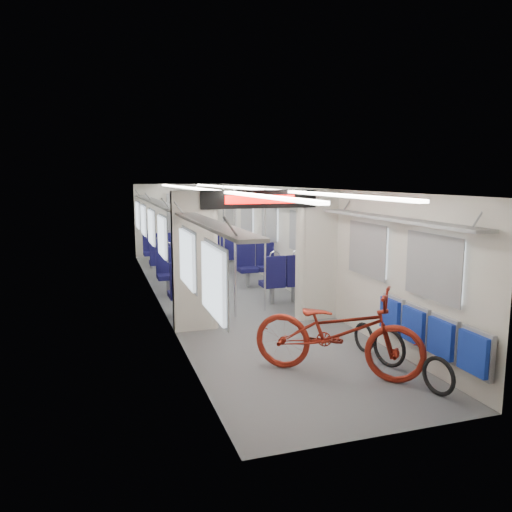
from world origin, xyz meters
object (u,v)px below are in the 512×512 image
at_px(bicycle, 337,331).
at_px(stanchion_near_left, 235,254).
at_px(seat_bay_far_right, 228,248).
at_px(stanchion_near_right, 265,251).
at_px(seat_bay_near_right, 269,269).
at_px(bike_hoop_a, 438,378).
at_px(bike_hoop_b, 389,349).
at_px(seat_bay_near_left, 186,276).
at_px(stanchion_far_left, 197,236).
at_px(stanchion_far_right, 224,233).
at_px(flip_bench, 429,331).
at_px(bike_hoop_c, 364,339).
at_px(seat_bay_far_left, 163,253).

relative_size(bicycle, stanchion_near_left, 0.95).
height_order(seat_bay_far_right, stanchion_near_right, stanchion_near_right).
xyz_separation_m(seat_bay_near_right, stanchion_near_right, (-0.55, -1.31, 0.61)).
bearing_deg(stanchion_near_right, bike_hoop_a, -80.18).
bearing_deg(seat_bay_far_right, bicycle, -94.77).
relative_size(bike_hoop_b, seat_bay_far_right, 0.27).
xyz_separation_m(bike_hoop_b, seat_bay_near_left, (-1.98, 4.20, 0.31)).
distance_m(stanchion_far_left, stanchion_far_right, 0.84).
bearing_deg(seat_bay_far_right, stanchion_near_right, -96.45).
height_order(flip_bench, stanchion_near_left, stanchion_near_left).
height_order(seat_bay_near_left, stanchion_far_right, stanchion_far_right).
bearing_deg(stanchion_far_left, bicycle, -84.32).
bearing_deg(seat_bay_near_left, seat_bay_far_right, 63.99).
distance_m(bicycle, stanchion_near_left, 3.08).
relative_size(bike_hoop_a, seat_bay_far_right, 0.23).
relative_size(seat_bay_near_left, seat_bay_near_right, 1.06).
distance_m(seat_bay_near_right, stanchion_near_right, 1.54).
bearing_deg(bike_hoop_b, bike_hoop_c, 92.53).
xyz_separation_m(seat_bay_near_right, seat_bay_far_left, (-1.87, 3.20, -0.02)).
bearing_deg(seat_bay_far_right, stanchion_far_right, -108.15).
height_order(bicycle, bike_hoop_c, bicycle).
distance_m(bike_hoop_b, stanchion_near_right, 3.39).
xyz_separation_m(bike_hoop_a, bike_hoop_b, (-0.06, 0.94, 0.04)).
xyz_separation_m(bike_hoop_c, seat_bay_far_right, (-0.09, 7.42, 0.34)).
xyz_separation_m(seat_bay_far_right, stanchion_near_left, (-1.19, -5.07, 0.62)).
relative_size(seat_bay_near_right, stanchion_near_left, 0.90).
bearing_deg(stanchion_near_right, stanchion_far_left, 104.42).
distance_m(seat_bay_far_right, stanchion_far_right, 1.80).
distance_m(seat_bay_far_left, seat_bay_far_right, 1.90).
distance_m(stanchion_near_left, stanchion_far_left, 3.07).
height_order(flip_bench, stanchion_far_left, stanchion_far_left).
bearing_deg(stanchion_near_left, seat_bay_near_right, 52.43).
bearing_deg(bike_hoop_a, bike_hoop_c, 93.10).
height_order(bike_hoop_b, seat_bay_near_right, seat_bay_near_right).
bearing_deg(stanchion_far_left, seat_bay_far_right, 57.60).
bearing_deg(stanchion_far_right, seat_bay_far_right, 71.85).
relative_size(flip_bench, stanchion_near_left, 0.92).
relative_size(bike_hoop_a, seat_bay_near_left, 0.21).
distance_m(flip_bench, bike_hoop_a, 0.70).
height_order(bike_hoop_c, stanchion_near_right, stanchion_near_right).
relative_size(bicycle, seat_bay_far_left, 1.13).
relative_size(bicycle, flip_bench, 1.03).
bearing_deg(stanchion_near_right, flip_bench, -74.98).
bearing_deg(stanchion_near_left, stanchion_far_right, 79.15).
relative_size(bicycle, stanchion_near_right, 0.95).
height_order(bike_hoop_a, seat_bay_far_right, seat_bay_far_right).
bearing_deg(bike_hoop_b, bike_hoop_a, -86.53).
height_order(bike_hoop_b, bike_hoop_c, bike_hoop_b).
bearing_deg(seat_bay_far_left, stanchion_near_left, -81.86).
relative_size(bicycle, bike_hoop_b, 4.05).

